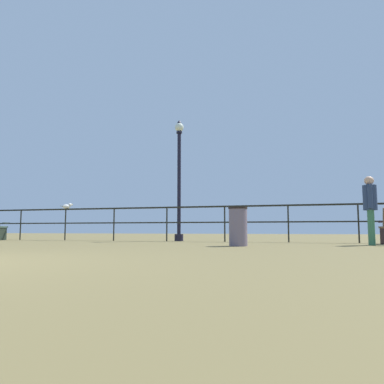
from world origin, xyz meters
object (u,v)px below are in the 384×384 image
lamppost_center (179,176)px  seagull_on_rail (67,206)px  person_by_bench (370,205)px  trash_bin (238,226)px

lamppost_center → seagull_on_rail: (-4.01, -0.26, -0.93)m
lamppost_center → seagull_on_rail: lamppost_center is taller
lamppost_center → person_by_bench: bearing=-19.0°
seagull_on_rail → trash_bin: (6.45, -2.89, -0.74)m
lamppost_center → seagull_on_rail: bearing=-176.3°
lamppost_center → trash_bin: bearing=-52.2°
person_by_bench → seagull_on_rail: size_ratio=4.75×
seagull_on_rail → trash_bin: bearing=-24.1°
lamppost_center → trash_bin: size_ratio=4.60×
lamppost_center → person_by_bench: lamppost_center is taller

